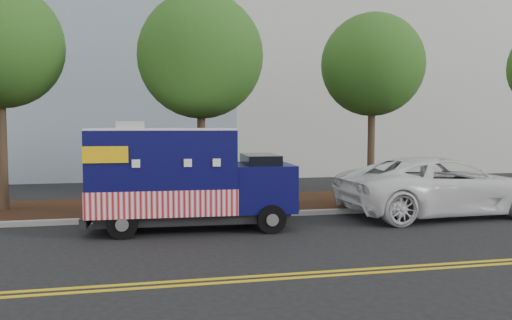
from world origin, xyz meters
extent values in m
plane|color=black|center=(0.00, 0.00, 0.00)|extent=(120.00, 120.00, 0.00)
cube|color=#9E9E99|center=(0.00, 1.40, 0.07)|extent=(120.00, 0.18, 0.15)
cube|color=black|center=(0.00, 3.50, 0.07)|extent=(120.00, 4.00, 0.15)
cube|color=gold|center=(0.00, -4.45, 0.01)|extent=(120.00, 0.10, 0.01)
cube|color=gold|center=(0.00, -4.70, 0.01)|extent=(120.00, 0.10, 0.01)
cylinder|color=#38281C|center=(-6.89, 3.57, 2.14)|extent=(0.26, 0.26, 4.28)
cylinder|color=#38281C|center=(-0.79, 2.63, 1.99)|extent=(0.26, 0.26, 3.98)
sphere|color=#245217|center=(-0.79, 2.63, 4.97)|extent=(3.95, 3.95, 3.95)
cylinder|color=#38281C|center=(5.45, 3.48, 2.02)|extent=(0.26, 0.26, 4.03)
sphere|color=#245217|center=(5.45, 3.48, 4.95)|extent=(3.67, 3.67, 3.67)
cube|color=#473828|center=(-1.52, 1.58, 1.20)|extent=(0.06, 0.06, 2.40)
cube|color=black|center=(-1.28, 0.06, 0.37)|extent=(5.04, 1.90, 0.25)
cube|color=#090942|center=(-2.08, 0.09, 1.60)|extent=(3.81, 2.20, 2.13)
cube|color=#B40B1A|center=(-2.08, 0.09, 0.84)|extent=(3.85, 2.25, 0.67)
cube|color=white|center=(-2.08, 0.09, 2.68)|extent=(3.81, 2.20, 0.05)
cube|color=#B7B7BA|center=(-2.87, 0.13, 2.80)|extent=(0.74, 0.74, 0.20)
cube|color=#090942|center=(0.59, -0.02, 1.11)|extent=(1.68, 1.98, 1.24)
cube|color=black|center=(0.54, -0.02, 1.71)|extent=(0.96, 1.77, 0.58)
cube|color=black|center=(1.41, -0.05, 0.69)|extent=(0.15, 1.78, 0.27)
cube|color=black|center=(-3.98, 0.17, 0.40)|extent=(0.24, 2.00, 0.25)
cube|color=#B7B7BA|center=(-3.96, 0.17, 1.64)|extent=(0.10, 1.60, 1.69)
cube|color=#B7B7BA|center=(-1.76, 1.14, 1.64)|extent=(1.60, 0.10, 0.98)
cube|color=yellow|center=(-3.45, -0.91, 2.09)|extent=(1.07, 0.06, 0.40)
cube|color=yellow|center=(-3.36, 1.21, 2.09)|extent=(1.07, 0.06, 0.40)
cylinder|color=black|center=(0.64, -0.93, 0.37)|extent=(0.76, 0.28, 0.75)
cylinder|color=black|center=(0.71, 0.88, 0.37)|extent=(0.76, 0.28, 0.75)
cylinder|color=black|center=(-3.09, -0.77, 0.37)|extent=(0.76, 0.28, 0.75)
cylinder|color=black|center=(-3.01, 1.04, 0.37)|extent=(0.76, 0.28, 0.75)
imported|color=white|center=(6.47, 0.56, 0.90)|extent=(6.65, 3.35, 1.81)
camera|label=1|loc=(-2.43, -13.28, 2.79)|focal=35.00mm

